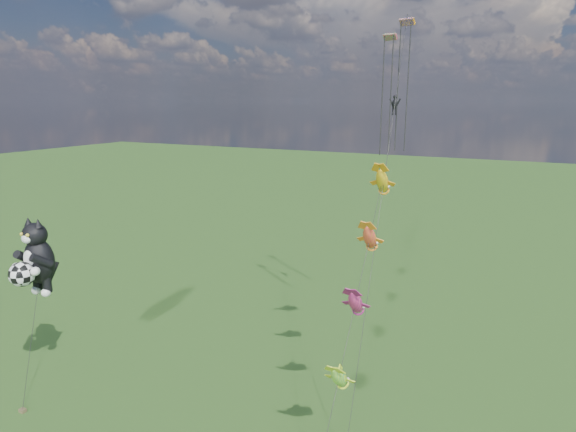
% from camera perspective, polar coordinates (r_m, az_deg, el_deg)
% --- Properties ---
extents(ground, '(300.00, 300.00, 0.00)m').
position_cam_1_polar(ground, '(38.13, -19.69, -17.03)').
color(ground, '#163A0E').
extents(cat_kite_rig, '(2.41, 4.13, 11.75)m').
position_cam_1_polar(cat_kite_rig, '(34.47, -27.83, -4.53)').
color(cat_kite_rig, brown).
rests_on(cat_kite_rig, ground).
extents(fish_windsock_rig, '(1.53, 15.94, 16.42)m').
position_cam_1_polar(fish_windsock_rig, '(28.68, 8.84, -6.36)').
color(fish_windsock_rig, brown).
rests_on(fish_windsock_rig, ground).
extents(parafoil_rig, '(3.00, 17.35, 25.14)m').
position_cam_1_polar(parafoil_rig, '(36.61, 12.55, 13.77)').
color(parafoil_rig, brown).
rests_on(parafoil_rig, ground).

